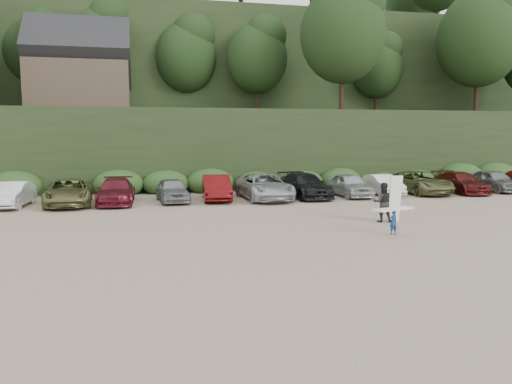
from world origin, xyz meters
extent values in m
plane|color=tan|center=(0.00, 0.00, 0.00)|extent=(120.00, 120.00, 0.00)
cube|color=black|center=(0.00, 22.00, 3.00)|extent=(80.00, 14.00, 6.00)
cube|color=black|center=(0.00, 40.00, 8.00)|extent=(90.00, 30.00, 16.00)
ellipsoid|color=black|center=(0.00, 22.00, 11.00)|extent=(66.00, 12.00, 10.00)
cube|color=#2B491E|center=(-0.55, 14.50, 0.60)|extent=(46.20, 2.00, 1.20)
cube|color=brown|center=(-12.00, 24.00, 8.00)|extent=(8.00, 6.00, 4.00)
imported|color=white|center=(-14.37, 9.67, 0.72)|extent=(1.82, 4.48, 1.45)
imported|color=brown|center=(-11.36, 9.67, 0.77)|extent=(2.96, 5.71, 1.54)
imported|color=maroon|center=(-8.68, 9.76, 0.75)|extent=(2.21, 5.19, 1.49)
imported|color=gray|center=(-5.35, 9.87, 0.73)|extent=(2.07, 4.43, 1.47)
imported|color=#620E0F|center=(-2.61, 10.03, 0.78)|extent=(2.01, 4.87, 1.57)
imported|color=#B0B3B7|center=(0.43, 9.70, 0.82)|extent=(2.94, 6.01, 1.65)
imported|color=black|center=(3.24, 10.05, 0.79)|extent=(2.66, 5.61, 1.58)
imported|color=#ACADB1|center=(6.29, 9.83, 0.78)|extent=(1.90, 4.59, 1.55)
imported|color=white|center=(8.79, 10.13, 0.70)|extent=(1.48, 4.23, 1.39)
imported|color=#5E6339|center=(11.71, 10.30, 0.78)|extent=(2.92, 5.75, 1.56)
imported|color=#501412|center=(14.77, 9.97, 0.73)|extent=(2.21, 5.11, 1.47)
imported|color=slate|center=(17.69, 10.33, 0.79)|extent=(1.92, 4.64, 1.57)
imported|color=navy|center=(2.99, -2.26, 0.51)|extent=(0.41, 0.30, 1.02)
cube|color=white|center=(2.99, -2.26, 1.08)|extent=(1.92, 1.07, 0.07)
imported|color=black|center=(3.96, 0.58, 0.94)|extent=(1.07, 0.92, 1.88)
cube|color=white|center=(4.49, 0.43, 1.11)|extent=(0.64, 0.37, 2.21)
camera|label=1|loc=(-7.12, -20.88, 4.19)|focal=35.00mm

